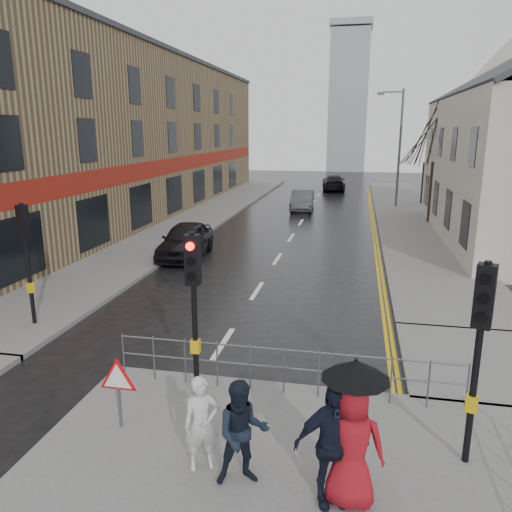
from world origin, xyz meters
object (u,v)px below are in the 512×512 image
at_px(pedestrian_b, 242,433).
at_px(pedestrian_a, 201,424).
at_px(car_mid, 302,200).
at_px(pedestrian_d, 332,444).
at_px(pedestrian_with_umbrella, 353,430).
at_px(car_parked, 186,240).

bearing_deg(pedestrian_b, pedestrian_a, 145.20).
relative_size(pedestrian_a, car_mid, 0.37).
relative_size(pedestrian_a, pedestrian_b, 0.93).
distance_m(pedestrian_a, pedestrian_d, 2.09).
bearing_deg(pedestrian_with_umbrella, pedestrian_b, 175.56).
xyz_separation_m(pedestrian_with_umbrella, pedestrian_d, (-0.28, -0.04, -0.23)).
height_order(pedestrian_a, car_mid, pedestrian_a).
xyz_separation_m(pedestrian_a, pedestrian_b, (0.71, -0.20, 0.06)).
height_order(pedestrian_a, pedestrian_b, pedestrian_b).
relative_size(car_parked, car_mid, 1.06).
distance_m(pedestrian_a, pedestrian_with_umbrella, 2.39).
relative_size(pedestrian_b, pedestrian_d, 0.89).
height_order(car_parked, car_mid, car_parked).
distance_m(pedestrian_d, car_parked, 15.64).
bearing_deg(pedestrian_a, pedestrian_with_umbrella, -35.28).
height_order(pedestrian_with_umbrella, pedestrian_d, pedestrian_with_umbrella).
relative_size(pedestrian_b, car_mid, 0.40).
relative_size(pedestrian_with_umbrella, pedestrian_d, 1.19).
distance_m(pedestrian_b, pedestrian_d, 1.35).
height_order(pedestrian_a, pedestrian_d, pedestrian_d).
distance_m(pedestrian_d, car_mid, 28.37).
xyz_separation_m(pedestrian_b, car_mid, (-2.18, 27.98, -0.29)).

